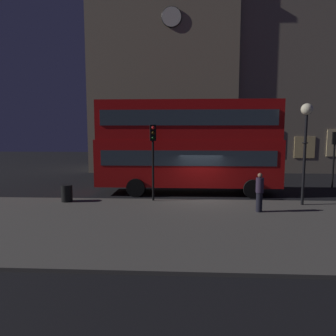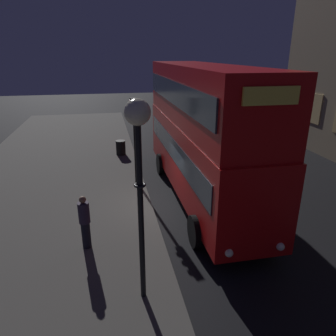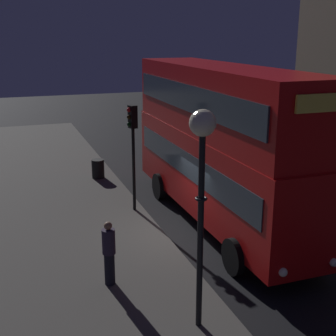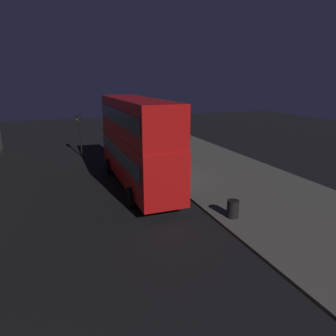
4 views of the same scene
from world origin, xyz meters
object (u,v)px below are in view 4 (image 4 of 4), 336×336
double_decker_bus (137,139)px  traffic_light_far_side (79,127)px  pedestrian (185,154)px  litter_bin (233,209)px  traffic_light_near_kerb (187,144)px  street_lamp (156,113)px

double_decker_bus → traffic_light_far_side: 10.37m
pedestrian → litter_bin: (-9.81, 1.67, -0.50)m
double_decker_bus → litter_bin: (-6.50, -3.14, -2.61)m
traffic_light_near_kerb → pedestrian: size_ratio=2.23×
double_decker_bus → street_lamp: size_ratio=2.19×
double_decker_bus → traffic_light_near_kerb: 3.26m
double_decker_bus → traffic_light_far_side: size_ratio=2.95×
traffic_light_near_kerb → street_lamp: bearing=-16.3°
pedestrian → double_decker_bus: bearing=-86.9°
traffic_light_far_side → pedestrian: size_ratio=2.09×
pedestrian → litter_bin: size_ratio=2.05×
litter_bin → traffic_light_far_side: bearing=19.1°
double_decker_bus → litter_bin: double_decker_bus is taller
traffic_light_near_kerb → traffic_light_far_side: (11.91, 5.24, -0.30)m
pedestrian → litter_bin: pedestrian is taller
traffic_light_near_kerb → street_lamp: 7.85m
traffic_light_near_kerb → pedestrian: (5.19, -2.15, -2.00)m
litter_bin → pedestrian: bearing=-9.7°
traffic_light_near_kerb → traffic_light_far_side: size_ratio=1.07×
double_decker_bus → pedestrian: double_decker_bus is taller
traffic_light_near_kerb → litter_bin: 5.27m
double_decker_bus → street_lamp: 6.78m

